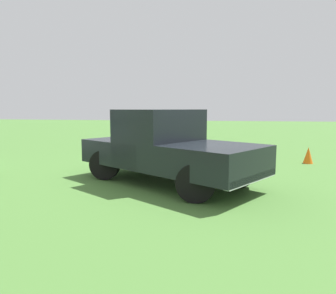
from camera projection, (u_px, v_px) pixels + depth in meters
ground_plane at (156, 181)px, 7.99m from camera, size 80.00×80.00×0.00m
pickup_truck at (164, 145)px, 7.73m from camera, size 4.93×4.09×1.81m
traffic_cone at (308, 155)px, 10.53m from camera, size 0.32×0.32×0.55m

